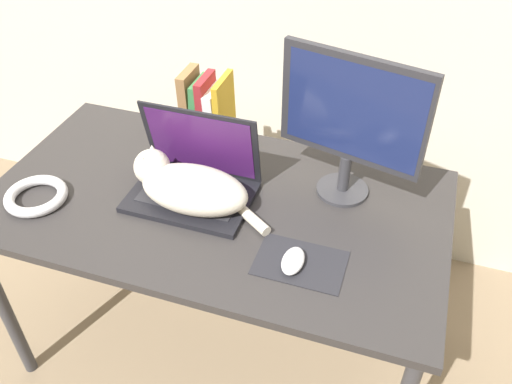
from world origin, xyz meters
TOP-DOWN VIEW (x-y plane):
  - desk at (0.00, 0.39)m, footprint 1.42×0.78m
  - laptop at (-0.07, 0.40)m, footprint 0.38×0.26m
  - cat at (-0.07, 0.35)m, footprint 0.46×0.18m
  - external_monitor at (0.36, 0.55)m, footprint 0.44×0.16m
  - mousepad at (0.32, 0.21)m, footprint 0.24×0.16m
  - computer_mouse at (0.30, 0.20)m, footprint 0.06×0.10m
  - book_row at (-0.15, 0.69)m, footprint 0.16×0.15m
  - cable_coil at (-0.52, 0.21)m, footprint 0.19×0.19m

SIDE VIEW (x-z plane):
  - desk at x=0.00m, z-range 0.30..1.05m
  - mousepad at x=0.32m, z-range 0.74..0.75m
  - cable_coil at x=-0.52m, z-range 0.74..0.78m
  - computer_mouse at x=0.30m, z-range 0.75..0.78m
  - laptop at x=-0.07m, z-range 0.66..0.93m
  - cat at x=-0.07m, z-range 0.74..0.89m
  - book_row at x=-0.15m, z-range 0.73..0.99m
  - external_monitor at x=0.36m, z-range 0.78..1.24m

